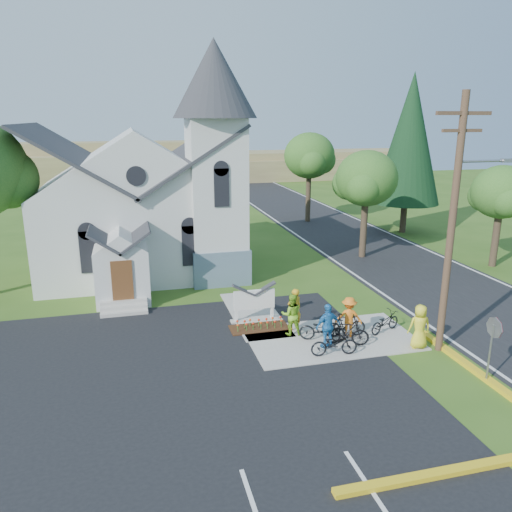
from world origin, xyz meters
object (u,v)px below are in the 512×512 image
object	(u,v)px
stop_sign	(493,336)
bike_3	(346,332)
cyclist_2	(328,326)
cyclist_0	(294,309)
bike_2	(334,344)
cyclist_1	(291,314)
bike_1	(345,325)
cyclist_4	(419,326)
cyclist_3	(349,317)
bike_0	(322,330)
church_sign	(254,300)
utility_pole	(454,218)
bike_4	(385,322)

from	to	relation	value
stop_sign	bike_3	xyz separation A→B (m)	(-3.62, 3.95, -1.18)
stop_sign	cyclist_2	size ratio (longest dim) A/B	1.32
cyclist_0	bike_2	world-z (taller)	cyclist_0
cyclist_0	cyclist_1	xyz separation A→B (m)	(-0.28, -0.43, -0.04)
bike_1	cyclist_2	world-z (taller)	cyclist_2
cyclist_0	bike_1	size ratio (longest dim) A/B	1.05
cyclist_4	cyclist_3	bearing A→B (deg)	-26.70
bike_0	stop_sign	bearing A→B (deg)	-110.86
church_sign	cyclist_2	distance (m)	4.11
cyclist_2	bike_3	xyz separation A→B (m)	(0.84, 0.04, -0.38)
utility_pole	bike_1	size ratio (longest dim) A/B	5.57
utility_pole	cyclist_4	size ratio (longest dim) A/B	5.45
bike_1	bike_2	world-z (taller)	bike_1
cyclist_1	utility_pole	bearing A→B (deg)	163.22
cyclist_4	stop_sign	bearing A→B (deg)	116.74
cyclist_3	bike_4	distance (m)	1.77
stop_sign	bike_1	xyz separation A→B (m)	(-3.34, 4.68, -1.19)
bike_0	bike_3	xyz separation A→B (m)	(0.80, -0.60, 0.05)
bike_1	cyclist_3	world-z (taller)	cyclist_3
cyclist_2	bike_4	world-z (taller)	cyclist_2
bike_0	cyclist_3	world-z (taller)	cyclist_3
utility_pole	bike_2	distance (m)	6.58
cyclist_2	bike_2	world-z (taller)	cyclist_2
church_sign	cyclist_2	size ratio (longest dim) A/B	1.17
bike_0	cyclist_2	distance (m)	0.77
utility_pole	bike_1	bearing A→B (deg)	148.73
bike_3	stop_sign	bearing A→B (deg)	-115.32
church_sign	cyclist_3	world-z (taller)	cyclist_3
utility_pole	cyclist_2	world-z (taller)	utility_pole
church_sign	bike_1	xyz separation A→B (m)	(3.30, -2.72, -0.44)
cyclist_2	bike_4	xyz separation A→B (m)	(3.00, 0.81, -0.48)
cyclist_1	bike_4	size ratio (longest dim) A/B	1.04
cyclist_2	bike_2	xyz separation A→B (m)	(-0.00, -0.70, -0.45)
church_sign	cyclist_1	size ratio (longest dim) A/B	1.21
stop_sign	cyclist_1	world-z (taller)	stop_sign
bike_0	bike_1	size ratio (longest dim) A/B	1.07
utility_pole	bike_0	distance (m)	6.78
bike_0	cyclist_0	bearing A→B (deg)	54.03
bike_1	bike_0	bearing A→B (deg)	101.00
cyclist_1	church_sign	bearing A→B (deg)	-48.08
cyclist_0	stop_sign	bearing A→B (deg)	115.60
church_sign	cyclist_3	size ratio (longest dim) A/B	1.26
cyclist_2	bike_3	distance (m)	0.93
stop_sign	bike_4	size ratio (longest dim) A/B	1.42
cyclist_0	cyclist_1	distance (m)	0.51
bike_0	bike_2	distance (m)	1.34
bike_2	cyclist_1	bearing A→B (deg)	29.37
bike_2	cyclist_3	distance (m)	2.01
cyclist_1	bike_3	xyz separation A→B (m)	(1.85, -1.55, -0.36)
cyclist_3	cyclist_2	bearing A→B (deg)	50.56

